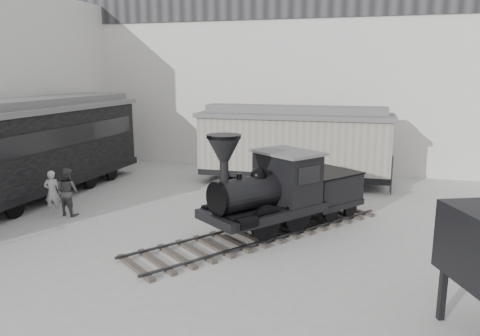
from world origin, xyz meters
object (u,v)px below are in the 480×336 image
(locomotive, at_px, (279,195))
(visitor_b, at_px, (67,191))
(passenger_coach, at_px, (17,152))
(boxcar, at_px, (294,143))
(visitor_a, at_px, (52,192))

(locomotive, bearing_deg, visitor_b, -139.82)
(locomotive, relative_size, passenger_coach, 0.61)
(boxcar, height_order, visitor_b, boxcar)
(visitor_a, bearing_deg, locomotive, 163.20)
(passenger_coach, height_order, visitor_b, passenger_coach)
(locomotive, height_order, boxcar, boxcar)
(boxcar, relative_size, visitor_b, 5.05)
(passenger_coach, relative_size, visitor_b, 8.09)
(passenger_coach, distance_m, visitor_a, 2.62)
(passenger_coach, relative_size, visitor_a, 8.74)
(passenger_coach, height_order, visitor_a, passenger_coach)
(locomotive, height_order, visitor_a, locomotive)
(boxcar, distance_m, visitor_b, 10.46)
(locomotive, relative_size, visitor_b, 4.92)
(boxcar, distance_m, passenger_coach, 12.10)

